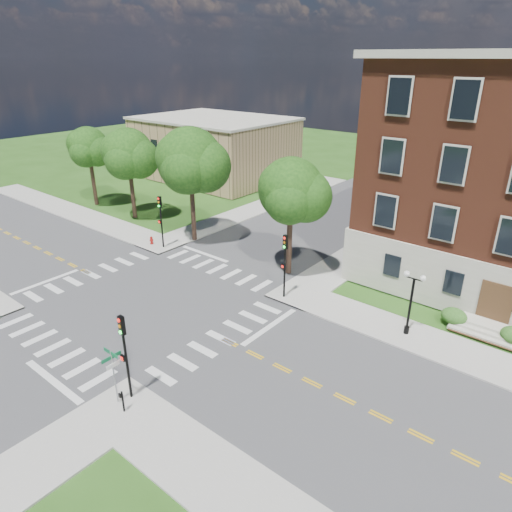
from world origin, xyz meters
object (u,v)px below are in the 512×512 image
Objects in this scene: fire_hydrant at (152,240)px; push_button_post at (122,400)px; traffic_signal_ne at (285,258)px; twin_lamp_west at (411,300)px; street_sign_pole at (113,367)px; traffic_signal_nw at (161,215)px; traffic_signal_se at (124,347)px.

push_button_post is at bearing -42.47° from fire_hydrant.
traffic_signal_ne is 6.40× the size of fire_hydrant.
twin_lamp_west is 17.70m from street_sign_pole.
traffic_signal_nw is 3.08m from fire_hydrant.
traffic_signal_ne is 15.83m from fire_hydrant.
traffic_signal_ne is at bearing 89.99° from street_sign_pole.
traffic_signal_nw is 1.13× the size of twin_lamp_west.
traffic_signal_ne is 1.55× the size of street_sign_pole.
traffic_signal_se reaches higher than push_button_post.
traffic_signal_se and traffic_signal_nw have the same top height.
traffic_signal_ne is 14.18m from traffic_signal_nw.
street_sign_pole is 21.55m from fire_hydrant.
traffic_signal_nw is 21.44m from push_button_post.
traffic_signal_se is 2.62m from push_button_post.
traffic_signal_ne is at bearing -173.46° from twin_lamp_west.
traffic_signal_nw reaches higher than fire_hydrant.
traffic_signal_se is 21.31m from fire_hydrant.
traffic_signal_se is 1.00× the size of traffic_signal_nw.
street_sign_pole is at bearing -120.00° from twin_lamp_west.
traffic_signal_se is at bearing -120.63° from twin_lamp_west.
traffic_signal_nw is at bearing 7.87° from fire_hydrant.
traffic_signal_se reaches higher than street_sign_pole.
fire_hydrant is at bearing 137.53° from push_button_post.
traffic_signal_nw is 1.55× the size of street_sign_pole.
traffic_signal_nw is (-14.34, 14.29, 0.00)m from traffic_signal_se.
traffic_signal_ne reaches higher than push_button_post.
twin_lamp_west is 17.60m from push_button_post.
traffic_signal_se is 4.00× the size of push_button_post.
fire_hydrant is (-15.76, 14.09, -2.72)m from traffic_signal_se.
street_sign_pole is (-0.17, -0.67, -0.88)m from traffic_signal_se.
traffic_signal_se is 1.13× the size of twin_lamp_west.
traffic_signal_nw is 4.00× the size of push_button_post.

